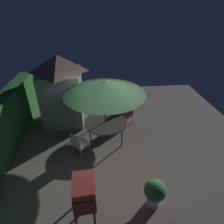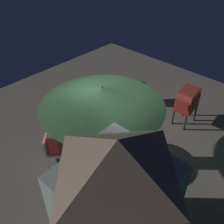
# 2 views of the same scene
# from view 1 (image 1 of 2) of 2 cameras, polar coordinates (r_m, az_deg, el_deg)

# --- Properties ---
(ground_plane) EXTENTS (11.00, 11.00, 0.00)m
(ground_plane) POSITION_cam_1_polar(r_m,az_deg,el_deg) (6.65, -1.15, -11.77)
(ground_plane) COLOR #6B6056
(garden_shed) EXTENTS (1.78, 1.69, 2.87)m
(garden_shed) POSITION_cam_1_polar(r_m,az_deg,el_deg) (7.73, -15.45, 6.67)
(garden_shed) COLOR gray
(garden_shed) RESTS_ON ground
(patio_table) EXTENTS (1.58, 1.58, 0.74)m
(patio_table) POSITION_cam_1_polar(r_m,az_deg,el_deg) (6.77, -2.11, -3.35)
(patio_table) COLOR #47423D
(patio_table) RESTS_ON ground
(patio_umbrella) EXTENTS (2.80, 2.80, 2.41)m
(patio_umbrella) POSITION_cam_1_polar(r_m,az_deg,el_deg) (6.08, -2.37, 7.79)
(patio_umbrella) COLOR #4C4C51
(patio_umbrella) RESTS_ON ground
(bbq_grill) EXTENTS (0.74, 0.55, 1.20)m
(bbq_grill) POSITION_cam_1_polar(r_m,az_deg,el_deg) (4.54, -8.74, -23.60)
(bbq_grill) COLOR maroon
(bbq_grill) RESTS_ON ground
(chair_near_shed) EXTENTS (0.65, 0.65, 0.90)m
(chair_near_shed) POSITION_cam_1_polar(r_m,az_deg,el_deg) (7.70, 4.74, -0.30)
(chair_near_shed) COLOR silver
(chair_near_shed) RESTS_ON ground
(chair_far_side) EXTENTS (0.65, 0.65, 0.90)m
(chair_far_side) POSITION_cam_1_polar(r_m,az_deg,el_deg) (6.20, -10.29, -9.68)
(chair_far_side) COLOR silver
(chair_far_side) RESTS_ON ground
(potted_plant_by_shed) EXTENTS (0.55, 0.55, 0.84)m
(potted_plant_by_shed) POSITION_cam_1_polar(r_m,az_deg,el_deg) (5.04, 13.18, -23.21)
(potted_plant_by_shed) COLOR silver
(potted_plant_by_shed) RESTS_ON ground
(person_in_red) EXTENTS (0.41, 0.41, 1.26)m
(person_in_red) POSITION_cam_1_polar(r_m,az_deg,el_deg) (7.51, 4.42, 1.16)
(person_in_red) COLOR #CC3D33
(person_in_red) RESTS_ON ground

